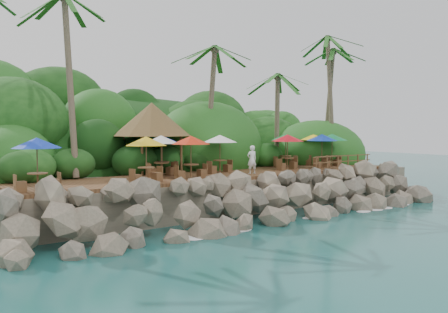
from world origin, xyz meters
TOP-DOWN VIEW (x-y plane):
  - ground at (0.00, 0.00)m, footprint 140.00×140.00m
  - land_base at (0.00, 16.00)m, footprint 32.00×25.20m
  - jungle_hill at (0.00, 23.50)m, footprint 44.80×28.00m
  - seawall at (0.00, 2.00)m, footprint 29.00×4.00m
  - terrace at (0.00, 6.00)m, footprint 26.00×5.00m
  - jungle_foliage at (0.00, 15.00)m, footprint 44.00×16.00m
  - foam_line at (0.00, 0.30)m, footprint 25.20×0.80m
  - palms at (1.86, 8.82)m, footprint 33.04×7.12m
  - palapa at (-3.31, 9.55)m, footprint 5.15×5.15m
  - dining_clusters at (1.02, 6.02)m, footprint 24.01×5.49m
  - railing at (8.77, 3.65)m, footprint 6.10×0.10m
  - waiter at (1.38, 4.86)m, footprint 0.72×0.52m

SIDE VIEW (x-z plane):
  - ground at x=0.00m, z-range 0.00..0.00m
  - jungle_hill at x=0.00m, z-range -7.70..7.70m
  - jungle_foliage at x=0.00m, z-range -6.00..6.00m
  - foam_line at x=0.00m, z-range 0.00..0.06m
  - land_base at x=0.00m, z-range 0.00..2.10m
  - seawall at x=0.00m, z-range 0.00..2.30m
  - terrace at x=0.00m, z-range 2.10..2.30m
  - railing at x=8.77m, z-range 2.41..3.41m
  - waiter at x=1.38m, z-range 2.30..4.12m
  - dining_clusters at x=1.02m, z-range 3.12..5.60m
  - palapa at x=-3.31m, z-range 3.49..8.09m
  - palms at x=1.86m, z-range 5.75..17.90m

